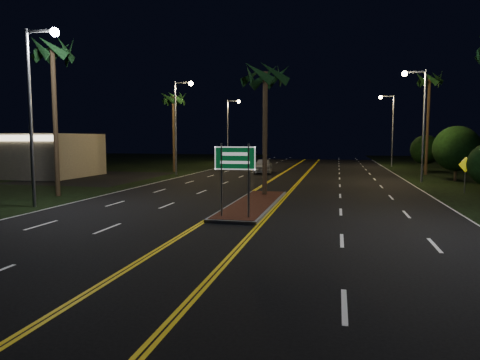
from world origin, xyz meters
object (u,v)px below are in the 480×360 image
(highway_sign, at_px, (235,165))
(palm_median, at_px, (265,75))
(shrub_far, at_px, (425,150))
(car_far, at_px, (241,160))
(streetlight_right_mid, at_px, (419,112))
(palm_right_far, at_px, (430,81))
(streetlight_left_mid, at_px, (179,117))
(palm_left_near, at_px, (52,52))
(shrub_mid, at_px, (457,148))
(car_near, at_px, (263,165))
(streetlight_left_near, at_px, (36,96))
(streetlight_left_far, at_px, (230,124))
(warning_sign, at_px, (465,170))
(palm_left_far, at_px, (173,99))
(median_island, at_px, (254,204))
(commercial_building, at_px, (13,155))
(streetlight_right_far, at_px, (390,122))

(highway_sign, relative_size, palm_median, 0.39)
(shrub_far, height_order, car_far, shrub_far)
(streetlight_right_mid, xyz_separation_m, palm_right_far, (2.19, 8.00, 3.49))
(streetlight_left_mid, xyz_separation_m, palm_left_near, (-1.89, -16.00, 3.02))
(highway_sign, bearing_deg, shrub_far, 67.43)
(streetlight_left_mid, distance_m, palm_left_near, 16.39)
(highway_sign, relative_size, shrub_mid, 0.69)
(palm_median, relative_size, palm_right_far, 0.81)
(streetlight_right_mid, bearing_deg, palm_right_far, 74.71)
(palm_right_far, bearing_deg, car_near, -175.02)
(streetlight_left_near, bearing_deg, palm_left_near, 115.26)
(car_far, bearing_deg, streetlight_left_far, 111.41)
(palm_right_far, distance_m, warning_sign, 16.70)
(streetlight_left_near, xyz_separation_m, car_near, (7.40, 24.60, -4.78))
(car_far, bearing_deg, streetlight_left_mid, -107.82)
(highway_sign, relative_size, shrub_far, 0.81)
(streetlight_left_far, xyz_separation_m, car_far, (2.71, -4.87, -4.79))
(car_near, relative_size, warning_sign, 2.24)
(palm_left_near, relative_size, warning_sign, 4.15)
(palm_left_far, relative_size, car_near, 1.67)
(streetlight_left_mid, bearing_deg, highway_sign, -63.41)
(median_island, xyz_separation_m, commercial_building, (-26.00, 12.99, 1.92))
(streetlight_right_far, bearing_deg, commercial_building, -148.99)
(highway_sign, relative_size, streetlight_left_near, 0.36)
(highway_sign, xyz_separation_m, shrub_far, (13.80, 33.20, -0.07))
(palm_left_near, height_order, car_far, palm_left_near)
(streetlight_left_mid, height_order, car_near, streetlight_left_mid)
(streetlight_left_mid, bearing_deg, palm_median, -51.83)
(streetlight_right_far, distance_m, car_far, 19.34)
(palm_left_far, relative_size, shrub_far, 2.22)
(commercial_building, distance_m, streetlight_right_far, 42.88)
(streetlight_left_near, xyz_separation_m, palm_left_near, (-1.89, 4.00, 3.02))
(commercial_building, bearing_deg, streetlight_left_far, 57.35)
(streetlight_left_near, bearing_deg, car_near, 73.26)
(commercial_building, distance_m, palm_left_near, 19.25)
(median_island, xyz_separation_m, car_near, (-3.21, 21.60, 0.80))
(streetlight_left_far, relative_size, palm_right_far, 0.87)
(car_near, bearing_deg, palm_right_far, -1.22)
(streetlight_right_far, xyz_separation_m, shrub_mid, (3.39, -18.00, -2.93))
(palm_left_far, height_order, car_near, palm_left_far)
(streetlight_left_mid, xyz_separation_m, palm_left_far, (-2.19, 4.00, 2.09))
(highway_sign, xyz_separation_m, palm_right_far, (12.80, 27.20, 6.74))
(streetlight_right_mid, bearing_deg, palm_left_near, -148.80)
(streetlight_left_near, xyz_separation_m, palm_median, (10.61, 6.50, 1.62))
(palm_left_far, distance_m, shrub_far, 28.30)
(car_far, bearing_deg, palm_right_far, -31.47)
(streetlight_right_far, bearing_deg, streetlight_left_mid, -139.70)
(median_island, xyz_separation_m, warning_sign, (12.39, 8.15, 1.44))
(highway_sign, bearing_deg, streetlight_left_mid, 116.59)
(streetlight_left_mid, xyz_separation_m, warning_sign, (23.00, -8.85, -4.13))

